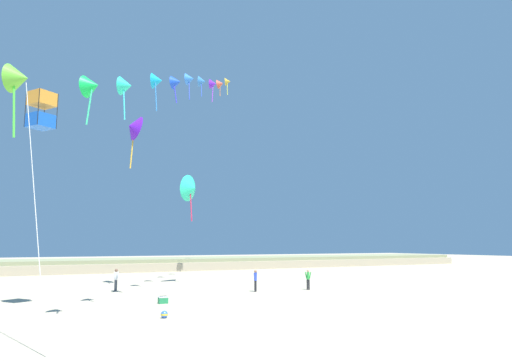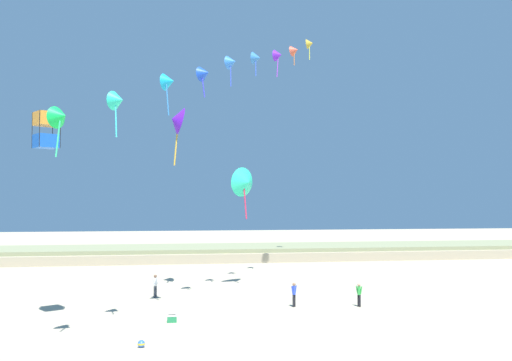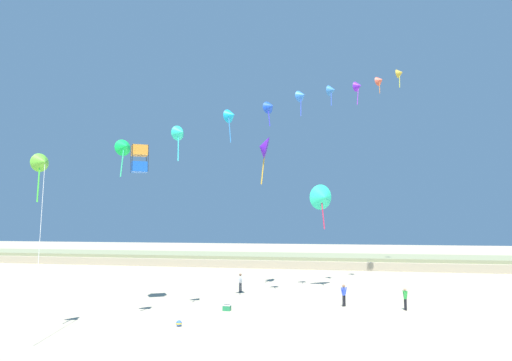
{
  "view_description": "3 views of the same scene",
  "coord_description": "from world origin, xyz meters",
  "px_view_note": "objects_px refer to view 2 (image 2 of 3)",
  "views": [
    {
      "loc": [
        -11.12,
        -18.52,
        3.68
      ],
      "look_at": [
        2.55,
        8.05,
        7.82
      ],
      "focal_mm": 32.0,
      "sensor_mm": 36.0,
      "label": 1
    },
    {
      "loc": [
        -2.99,
        -23.17,
        7.09
      ],
      "look_at": [
        2.62,
        13.28,
        8.67
      ],
      "focal_mm": 38.0,
      "sensor_mm": 36.0,
      "label": 2
    },
    {
      "loc": [
        6.39,
        -22.76,
        6.31
      ],
      "look_at": [
        -1.05,
        10.91,
        9.58
      ],
      "focal_mm": 32.0,
      "sensor_mm": 36.0,
      "label": 3
    }
  ],
  "objects_px": {
    "beach_cooler": "(172,319)",
    "large_kite_high_solo": "(245,182)",
    "person_mid_center": "(155,284)",
    "beach_ball": "(141,344)",
    "large_kite_mid_trail": "(46,130)",
    "person_near_right": "(359,293)",
    "person_near_left": "(294,293)",
    "large_kite_low_lead": "(176,120)"
  },
  "relations": [
    {
      "from": "person_near_right",
      "to": "large_kite_low_lead",
      "type": "relative_size",
      "value": 0.32
    },
    {
      "from": "person_near_left",
      "to": "large_kite_mid_trail",
      "type": "xyz_separation_m",
      "value": [
        -15.77,
        -3.07,
        10.51
      ]
    },
    {
      "from": "person_near_left",
      "to": "large_kite_low_lead",
      "type": "xyz_separation_m",
      "value": [
        -8.04,
        8.41,
        13.04
      ]
    },
    {
      "from": "beach_cooler",
      "to": "beach_ball",
      "type": "height_order",
      "value": "beach_cooler"
    },
    {
      "from": "large_kite_high_solo",
      "to": "beach_cooler",
      "type": "relative_size",
      "value": 7.67
    },
    {
      "from": "large_kite_high_solo",
      "to": "beach_ball",
      "type": "height_order",
      "value": "large_kite_high_solo"
    },
    {
      "from": "large_kite_low_lead",
      "to": "beach_ball",
      "type": "distance_m",
      "value": 22.37
    },
    {
      "from": "person_near_right",
      "to": "large_kite_low_lead",
      "type": "distance_m",
      "value": 20.21
    },
    {
      "from": "person_near_left",
      "to": "large_kite_mid_trail",
      "type": "relative_size",
      "value": 0.77
    },
    {
      "from": "beach_ball",
      "to": "large_kite_mid_trail",
      "type": "bearing_deg",
      "value": 134.8
    },
    {
      "from": "person_mid_center",
      "to": "large_kite_high_solo",
      "type": "distance_m",
      "value": 11.52
    },
    {
      "from": "beach_cooler",
      "to": "beach_ball",
      "type": "relative_size",
      "value": 1.59
    },
    {
      "from": "large_kite_low_lead",
      "to": "large_kite_high_solo",
      "type": "height_order",
      "value": "large_kite_low_lead"
    },
    {
      "from": "person_near_right",
      "to": "large_kite_high_solo",
      "type": "distance_m",
      "value": 14.27
    },
    {
      "from": "large_kite_mid_trail",
      "to": "person_near_left",
      "type": "bearing_deg",
      "value": 11.01
    },
    {
      "from": "person_near_right",
      "to": "beach_ball",
      "type": "bearing_deg",
      "value": -149.24
    },
    {
      "from": "person_near_left",
      "to": "large_kite_low_lead",
      "type": "height_order",
      "value": "large_kite_low_lead"
    },
    {
      "from": "large_kite_mid_trail",
      "to": "beach_cooler",
      "type": "distance_m",
      "value": 13.52
    },
    {
      "from": "person_near_right",
      "to": "large_kite_mid_trail",
      "type": "height_order",
      "value": "large_kite_mid_trail"
    },
    {
      "from": "person_near_left",
      "to": "large_kite_mid_trail",
      "type": "bearing_deg",
      "value": -168.99
    },
    {
      "from": "person_mid_center",
      "to": "large_kite_low_lead",
      "type": "xyz_separation_m",
      "value": [
        1.51,
        3.17,
        13.01
      ]
    },
    {
      "from": "person_near_left",
      "to": "large_kite_high_solo",
      "type": "bearing_deg",
      "value": 103.26
    },
    {
      "from": "beach_cooler",
      "to": "large_kite_high_solo",
      "type": "bearing_deg",
      "value": 64.4
    },
    {
      "from": "person_mid_center",
      "to": "beach_ball",
      "type": "xyz_separation_m",
      "value": [
        -0.22,
        -14.34,
        -0.81
      ]
    },
    {
      "from": "beach_cooler",
      "to": "beach_ball",
      "type": "distance_m",
      "value": 5.7
    },
    {
      "from": "person_near_left",
      "to": "beach_ball",
      "type": "bearing_deg",
      "value": -137.05
    },
    {
      "from": "person_near_right",
      "to": "large_kite_high_solo",
      "type": "relative_size",
      "value": 0.37
    },
    {
      "from": "large_kite_mid_trail",
      "to": "beach_ball",
      "type": "xyz_separation_m",
      "value": [
        5.99,
        -6.03,
        -11.28
      ]
    },
    {
      "from": "large_kite_low_lead",
      "to": "beach_cooler",
      "type": "height_order",
      "value": "large_kite_low_lead"
    },
    {
      "from": "person_near_right",
      "to": "large_kite_mid_trail",
      "type": "bearing_deg",
      "value": -173.14
    },
    {
      "from": "large_kite_high_solo",
      "to": "beach_cooler",
      "type": "bearing_deg",
      "value": -115.6
    },
    {
      "from": "person_near_left",
      "to": "large_kite_low_lead",
      "type": "distance_m",
      "value": 17.48
    },
    {
      "from": "beach_cooler",
      "to": "large_kite_low_lead",
      "type": "bearing_deg",
      "value": 88.82
    },
    {
      "from": "person_mid_center",
      "to": "large_kite_mid_trail",
      "type": "xyz_separation_m",
      "value": [
        -6.21,
        -8.31,
        10.47
      ]
    },
    {
      "from": "large_kite_low_lead",
      "to": "large_kite_high_solo",
      "type": "distance_m",
      "value": 7.82
    },
    {
      "from": "person_near_left",
      "to": "person_mid_center",
      "type": "xyz_separation_m",
      "value": [
        -9.55,
        5.24,
        0.04
      ]
    },
    {
      "from": "large_kite_mid_trail",
      "to": "large_kite_high_solo",
      "type": "bearing_deg",
      "value": 42.01
    },
    {
      "from": "large_kite_high_solo",
      "to": "large_kite_mid_trail",
      "type": "bearing_deg",
      "value": -137.99
    },
    {
      "from": "person_near_left",
      "to": "large_kite_low_lead",
      "type": "relative_size",
      "value": 0.33
    },
    {
      "from": "large_kite_mid_trail",
      "to": "beach_cooler",
      "type": "relative_size",
      "value": 3.73
    },
    {
      "from": "beach_cooler",
      "to": "person_near_right",
      "type": "bearing_deg",
      "value": 13.08
    },
    {
      "from": "large_kite_low_lead",
      "to": "beach_ball",
      "type": "height_order",
      "value": "large_kite_low_lead"
    }
  ]
}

